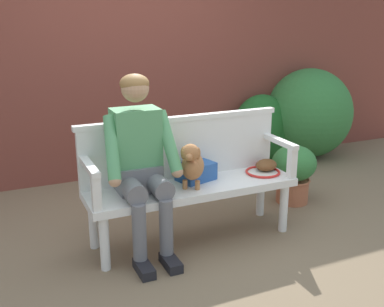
{
  "coord_description": "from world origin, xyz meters",
  "views": [
    {
      "loc": [
        -1.39,
        -3.1,
        1.75
      ],
      "look_at": [
        0.0,
        0.0,
        0.72
      ],
      "focal_mm": 43.64,
      "sensor_mm": 36.0,
      "label": 1
    }
  ],
  "objects_px": {
    "person_seated": "(140,158)",
    "tennis_racket": "(262,171)",
    "baseball_glove": "(266,165)",
    "potted_plant": "(294,171)",
    "dog_on_bench": "(192,164)",
    "sports_bag": "(196,172)",
    "garden_bench": "(192,192)"
  },
  "relations": [
    {
      "from": "garden_bench",
      "to": "tennis_racket",
      "type": "xyz_separation_m",
      "value": [
        0.65,
        0.02,
        0.07
      ]
    },
    {
      "from": "garden_bench",
      "to": "sports_bag",
      "type": "bearing_deg",
      "value": 47.97
    },
    {
      "from": "sports_bag",
      "to": "potted_plant",
      "type": "distance_m",
      "value": 1.17
    },
    {
      "from": "tennis_racket",
      "to": "baseball_glove",
      "type": "height_order",
      "value": "baseball_glove"
    },
    {
      "from": "potted_plant",
      "to": "sports_bag",
      "type": "bearing_deg",
      "value": -168.36
    },
    {
      "from": "baseball_glove",
      "to": "potted_plant",
      "type": "xyz_separation_m",
      "value": [
        0.48,
        0.26,
        -0.2
      ]
    },
    {
      "from": "baseball_glove",
      "to": "garden_bench",
      "type": "bearing_deg",
      "value": 146.72
    },
    {
      "from": "sports_bag",
      "to": "tennis_racket",
      "type": "bearing_deg",
      "value": -5.33
    },
    {
      "from": "dog_on_bench",
      "to": "potted_plant",
      "type": "xyz_separation_m",
      "value": [
        1.21,
        0.36,
        -0.34
      ]
    },
    {
      "from": "tennis_racket",
      "to": "potted_plant",
      "type": "distance_m",
      "value": 0.63
    },
    {
      "from": "garden_bench",
      "to": "potted_plant",
      "type": "height_order",
      "value": "potted_plant"
    },
    {
      "from": "tennis_racket",
      "to": "potted_plant",
      "type": "height_order",
      "value": "potted_plant"
    },
    {
      "from": "sports_bag",
      "to": "dog_on_bench",
      "type": "bearing_deg",
      "value": -125.58
    },
    {
      "from": "sports_bag",
      "to": "potted_plant",
      "type": "bearing_deg",
      "value": 11.64
    },
    {
      "from": "garden_bench",
      "to": "sports_bag",
      "type": "distance_m",
      "value": 0.17
    },
    {
      "from": "dog_on_bench",
      "to": "sports_bag",
      "type": "distance_m",
      "value": 0.19
    },
    {
      "from": "dog_on_bench",
      "to": "person_seated",
      "type": "bearing_deg",
      "value": 173.91
    },
    {
      "from": "person_seated",
      "to": "tennis_racket",
      "type": "bearing_deg",
      "value": 1.73
    },
    {
      "from": "person_seated",
      "to": "dog_on_bench",
      "type": "bearing_deg",
      "value": -6.09
    },
    {
      "from": "baseball_glove",
      "to": "sports_bag",
      "type": "height_order",
      "value": "sports_bag"
    },
    {
      "from": "baseball_glove",
      "to": "potted_plant",
      "type": "bearing_deg",
      "value": -9.53
    },
    {
      "from": "tennis_racket",
      "to": "person_seated",
      "type": "bearing_deg",
      "value": -178.27
    },
    {
      "from": "garden_bench",
      "to": "baseball_glove",
      "type": "distance_m",
      "value": 0.72
    },
    {
      "from": "sports_bag",
      "to": "baseball_glove",
      "type": "bearing_deg",
      "value": -2.16
    },
    {
      "from": "dog_on_bench",
      "to": "baseball_glove",
      "type": "bearing_deg",
      "value": 8.12
    },
    {
      "from": "person_seated",
      "to": "tennis_racket",
      "type": "height_order",
      "value": "person_seated"
    },
    {
      "from": "baseball_glove",
      "to": "sports_bag",
      "type": "relative_size",
      "value": 0.79
    },
    {
      "from": "sports_bag",
      "to": "potted_plant",
      "type": "height_order",
      "value": "sports_bag"
    },
    {
      "from": "person_seated",
      "to": "potted_plant",
      "type": "xyz_separation_m",
      "value": [
        1.61,
        0.32,
        -0.42
      ]
    },
    {
      "from": "baseball_glove",
      "to": "sports_bag",
      "type": "bearing_deg",
      "value": 140.3
    },
    {
      "from": "person_seated",
      "to": "dog_on_bench",
      "type": "distance_m",
      "value": 0.41
    },
    {
      "from": "garden_bench",
      "to": "baseball_glove",
      "type": "height_order",
      "value": "baseball_glove"
    }
  ]
}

